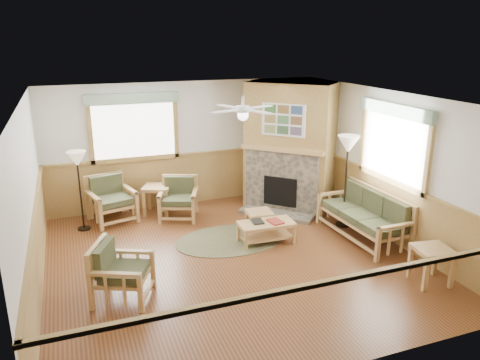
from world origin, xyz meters
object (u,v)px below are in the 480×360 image
object	(u,v)px
coffee_table	(266,233)
footstool	(259,221)
armchair_back_left	(112,200)
armchair_back_right	(178,199)
armchair_left	(122,271)
end_table_chairs	(157,200)
sofa	(363,215)
floor_lamp_right	(346,182)
end_table_sofa	(431,265)
floor_lamp_left	(80,191)

from	to	relation	value
coffee_table	footstool	xyz separation A→B (m)	(0.09, 0.55, 0.00)
armchair_back_left	armchair_back_right	world-z (taller)	armchair_back_left
armchair_left	end_table_chairs	xyz separation A→B (m)	(1.10, 3.16, -0.12)
sofa	floor_lamp_right	bearing A→B (deg)	178.36
sofa	footstool	world-z (taller)	sofa
end_table_sofa	coffee_table	bearing A→B (deg)	128.68
armchair_back_left	end_table_chairs	size ratio (longest dim) A/B	1.51
armchair_back_left	armchair_left	world-z (taller)	armchair_back_left
sofa	end_table_chairs	xyz separation A→B (m)	(-3.32, 2.57, -0.14)
armchair_back_right	end_table_chairs	world-z (taller)	armchair_back_right
armchair_left	floor_lamp_right	xyz separation A→B (m)	(4.42, 1.21, 0.49)
end_table_sofa	floor_lamp_left	bearing A→B (deg)	140.32
armchair_left	footstool	distance (m)	3.17
armchair_left	end_table_chairs	size ratio (longest dim) A/B	1.38
armchair_back_left	floor_lamp_right	xyz separation A→B (m)	(4.26, -1.84, 0.45)
floor_lamp_left	floor_lamp_right	size ratio (longest dim) A/B	0.86
end_table_chairs	end_table_sofa	world-z (taller)	end_table_chairs
armchair_back_right	floor_lamp_right	xyz separation A→B (m)	(2.96, -1.54, 0.50)
sofa	floor_lamp_left	distance (m)	5.34
end_table_sofa	floor_lamp_left	world-z (taller)	floor_lamp_left
footstool	floor_lamp_right	distance (m)	1.84
sofa	armchair_left	world-z (taller)	sofa
armchair_left	floor_lamp_right	size ratio (longest dim) A/B	0.46
armchair_back_left	armchair_back_right	xyz separation A→B (m)	(1.29, -0.30, -0.04)
sofa	floor_lamp_right	world-z (taller)	floor_lamp_right
armchair_left	floor_lamp_left	world-z (taller)	floor_lamp_left
coffee_table	end_table_sofa	world-z (taller)	end_table_sofa
end_table_chairs	armchair_back_left	bearing A→B (deg)	-173.50
end_table_chairs	floor_lamp_right	xyz separation A→B (m)	(3.32, -1.95, 0.61)
footstool	floor_lamp_right	size ratio (longest dim) A/B	0.25
end_table_sofa	floor_lamp_right	bearing A→B (deg)	90.00
armchair_back_right	armchair_left	bearing A→B (deg)	-97.05
armchair_back_left	footstool	world-z (taller)	armchair_back_left
footstool	coffee_table	bearing A→B (deg)	-99.46
sofa	coffee_table	xyz separation A→B (m)	(-1.76, 0.41, -0.24)
coffee_table	floor_lamp_left	size ratio (longest dim) A/B	0.64
armchair_back_left	end_table_chairs	xyz separation A→B (m)	(0.94, 0.11, -0.15)
armchair_back_right	coffee_table	size ratio (longest dim) A/B	0.83
sofa	end_table_sofa	size ratio (longest dim) A/B	3.30
coffee_table	floor_lamp_right	bearing A→B (deg)	9.07
floor_lamp_left	floor_lamp_right	bearing A→B (deg)	-18.37
armchair_left	end_table_sofa	bearing A→B (deg)	-80.83
sofa	end_table_sofa	bearing A→B (deg)	-1.64
end_table_chairs	footstool	world-z (taller)	end_table_chairs
armchair_back_right	floor_lamp_left	distance (m)	1.91
armchair_left	coffee_table	size ratio (longest dim) A/B	0.85
floor_lamp_right	floor_lamp_left	bearing A→B (deg)	161.63
armchair_left	coffee_table	xyz separation A→B (m)	(2.66, 1.00, -0.22)
end_table_chairs	armchair_back_right	bearing A→B (deg)	-48.89
armchair_back_right	armchair_left	world-z (taller)	armchair_left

